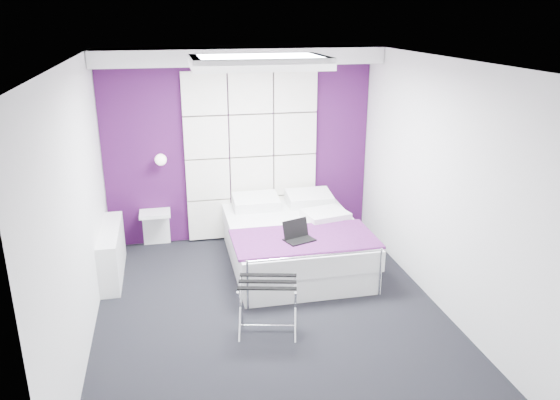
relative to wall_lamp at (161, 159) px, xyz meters
name	(u,v)px	position (x,y,z in m)	size (l,w,h in m)	color
floor	(272,315)	(1.05, -2.06, -1.22)	(4.40, 4.40, 0.00)	black
ceiling	(270,61)	(1.05, -2.06, 1.38)	(4.40, 4.40, 0.00)	white
wall_back	(240,146)	(1.05, 0.14, 0.08)	(3.60, 3.60, 0.00)	white
wall_left	(77,211)	(-0.75, -2.06, 0.08)	(4.40, 4.40, 0.00)	white
wall_right	(441,186)	(2.85, -2.06, 0.08)	(4.40, 4.40, 0.00)	white
accent_wall	(240,147)	(1.05, 0.13, 0.08)	(3.58, 0.02, 2.58)	#3B0E3F
soffit	(240,56)	(1.05, -0.11, 1.28)	(3.58, 0.50, 0.20)	white
headboard	(252,156)	(1.20, 0.08, -0.05)	(1.80, 0.08, 2.30)	white
skylight	(259,61)	(1.05, -1.46, 1.33)	(1.36, 0.86, 0.12)	white
wall_lamp	(161,159)	(0.00, 0.00, 0.00)	(0.15, 0.15, 0.15)	white
radiator	(112,252)	(-0.64, -0.76, -0.92)	(0.22, 1.20, 0.60)	white
bed	(294,242)	(1.56, -0.91, -0.93)	(1.64, 1.98, 0.70)	white
nightstand	(155,214)	(-0.13, -0.04, -0.73)	(0.40, 0.31, 0.04)	white
luggage_rack	(268,306)	(0.95, -2.35, -0.94)	(0.56, 0.41, 0.55)	silver
laptop	(299,235)	(1.49, -1.43, -0.61)	(0.32, 0.23, 0.23)	black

